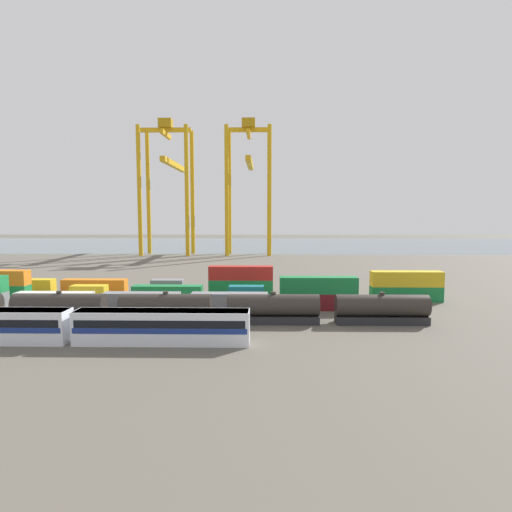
# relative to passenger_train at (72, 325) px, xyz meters

# --- Properties ---
(ground_plane) EXTENTS (420.00, 420.00, 0.00)m
(ground_plane) POSITION_rel_passenger_train_xyz_m (8.39, 59.23, -2.14)
(ground_plane) COLOR #5B564C
(harbour_water) EXTENTS (400.00, 110.00, 0.01)m
(harbour_water) POSITION_rel_passenger_train_xyz_m (8.39, 167.58, -2.14)
(harbour_water) COLOR slate
(harbour_water) RESTS_ON ground_plane
(passenger_train) EXTENTS (41.26, 3.14, 3.90)m
(passenger_train) POSITION_rel_passenger_train_xyz_m (0.00, 0.00, 0.00)
(passenger_train) COLOR silver
(passenger_train) RESTS_ON ground_plane
(freight_tank_row) EXTENTS (71.91, 2.92, 4.38)m
(freight_tank_row) POSITION_rel_passenger_train_xyz_m (8.73, 9.66, -0.07)
(freight_tank_row) COLOR #232326
(freight_tank_row) RESTS_ON ground_plane
(shipping_container_2) EXTENTS (12.10, 2.44, 2.60)m
(shipping_container_2) POSITION_rel_passenger_train_xyz_m (-11.08, 18.28, -0.84)
(shipping_container_2) COLOR silver
(shipping_container_2) RESTS_ON ground_plane
(shipping_container_3) EXTENTS (12.10, 2.44, 2.60)m
(shipping_container_3) POSITION_rel_passenger_train_xyz_m (2.89, 18.28, -0.84)
(shipping_container_3) COLOR slate
(shipping_container_3) RESTS_ON ground_plane
(shipping_container_4) EXTENTS (12.10, 2.44, 2.60)m
(shipping_container_4) POSITION_rel_passenger_train_xyz_m (16.86, 18.28, -0.84)
(shipping_container_4) COLOR slate
(shipping_container_4) RESTS_ON ground_plane
(shipping_container_5) EXTENTS (12.10, 2.44, 2.60)m
(shipping_container_5) POSITION_rel_passenger_train_xyz_m (30.83, 18.28, -0.84)
(shipping_container_5) COLOR maroon
(shipping_container_5) RESTS_ON ground_plane
(shipping_container_6) EXTENTS (12.10, 2.44, 2.60)m
(shipping_container_6) POSITION_rel_passenger_train_xyz_m (30.83, 18.28, 1.76)
(shipping_container_6) COLOR #197538
(shipping_container_6) RESTS_ON shipping_container_5
(shipping_container_7) EXTENTS (6.04, 2.44, 2.60)m
(shipping_container_7) POSITION_rel_passenger_train_xyz_m (-22.10, 25.17, -0.84)
(shipping_container_7) COLOR #197538
(shipping_container_7) RESTS_ON ground_plane
(shipping_container_8) EXTENTS (6.04, 2.44, 2.60)m
(shipping_container_8) POSITION_rel_passenger_train_xyz_m (-22.10, 25.17, 1.76)
(shipping_container_8) COLOR orange
(shipping_container_8) RESTS_ON shipping_container_7
(shipping_container_9) EXTENTS (6.04, 2.44, 2.60)m
(shipping_container_9) POSITION_rel_passenger_train_xyz_m (-8.32, 25.17, -0.84)
(shipping_container_9) COLOR gold
(shipping_container_9) RESTS_ON ground_plane
(shipping_container_10) EXTENTS (12.10, 2.44, 2.60)m
(shipping_container_10) POSITION_rel_passenger_train_xyz_m (5.45, 25.17, -0.84)
(shipping_container_10) COLOR #197538
(shipping_container_10) RESTS_ON ground_plane
(shipping_container_11) EXTENTS (6.04, 2.44, 2.60)m
(shipping_container_11) POSITION_rel_passenger_train_xyz_m (19.23, 25.17, -0.84)
(shipping_container_11) COLOR #146066
(shipping_container_11) RESTS_ON ground_plane
(shipping_container_12) EXTENTS (6.04, 2.44, 2.60)m
(shipping_container_12) POSITION_rel_passenger_train_xyz_m (33.01, 25.17, -0.84)
(shipping_container_12) COLOR gold
(shipping_container_12) RESTS_ON ground_plane
(shipping_container_13) EXTENTS (12.10, 2.44, 2.60)m
(shipping_container_13) POSITION_rel_passenger_train_xyz_m (46.78, 25.17, -0.84)
(shipping_container_13) COLOR #197538
(shipping_container_13) RESTS_ON ground_plane
(shipping_container_14) EXTENTS (12.10, 2.44, 2.60)m
(shipping_container_14) POSITION_rel_passenger_train_xyz_m (46.78, 25.17, 1.76)
(shipping_container_14) COLOR gold
(shipping_container_14) RESTS_ON shipping_container_13
(shipping_container_15) EXTENTS (12.10, 2.44, 2.60)m
(shipping_container_15) POSITION_rel_passenger_train_xyz_m (-24.07, 32.06, -0.84)
(shipping_container_15) COLOR gold
(shipping_container_15) RESTS_ON ground_plane
(shipping_container_16) EXTENTS (12.10, 2.44, 2.60)m
(shipping_container_16) POSITION_rel_passenger_train_xyz_m (-10.08, 32.06, -0.84)
(shipping_container_16) COLOR orange
(shipping_container_16) RESTS_ON ground_plane
(shipping_container_17) EXTENTS (6.04, 2.44, 2.60)m
(shipping_container_17) POSITION_rel_passenger_train_xyz_m (3.91, 32.06, -0.84)
(shipping_container_17) COLOR slate
(shipping_container_17) RESTS_ON ground_plane
(shipping_container_18) EXTENTS (12.10, 2.44, 2.60)m
(shipping_container_18) POSITION_rel_passenger_train_xyz_m (17.90, 32.06, -0.84)
(shipping_container_18) COLOR #197538
(shipping_container_18) RESTS_ON ground_plane
(shipping_container_19) EXTENTS (12.10, 2.44, 2.60)m
(shipping_container_19) POSITION_rel_passenger_train_xyz_m (17.90, 32.06, 1.76)
(shipping_container_19) COLOR #AD211C
(shipping_container_19) RESTS_ON shipping_container_18
(gantry_crane_west) EXTENTS (18.76, 41.82, 49.87)m
(gantry_crane_west) POSITION_rel_passenger_train_xyz_m (-14.12, 116.13, 27.94)
(gantry_crane_west) COLOR gold
(gantry_crane_west) RESTS_ON ground_plane
(gantry_crane_central) EXTENTS (16.94, 35.51, 49.84)m
(gantry_crane_central) POSITION_rel_passenger_train_xyz_m (16.44, 115.20, 27.68)
(gantry_crane_central) COLOR gold
(gantry_crane_central) RESTS_ON ground_plane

